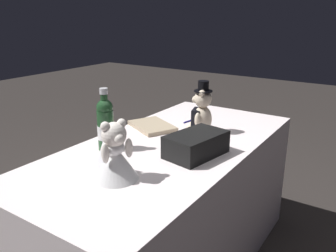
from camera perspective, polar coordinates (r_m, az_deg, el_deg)
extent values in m
cube|color=white|center=(1.93, 0.00, -13.27)|extent=(1.62, 0.77, 0.73)
ellipsoid|color=beige|center=(1.94, 5.61, 1.11)|extent=(0.11, 0.10, 0.15)
cube|color=black|center=(1.94, 4.71, 1.19)|extent=(0.11, 0.07, 0.11)
sphere|color=beige|center=(1.91, 5.72, 4.41)|extent=(0.10, 0.10, 0.10)
sphere|color=beige|center=(1.92, 4.52, 4.34)|extent=(0.04, 0.04, 0.04)
sphere|color=beige|center=(1.93, 5.94, 5.73)|extent=(0.04, 0.04, 0.04)
sphere|color=beige|center=(1.87, 5.56, 5.32)|extent=(0.04, 0.04, 0.04)
ellipsoid|color=beige|center=(1.99, 5.55, 1.93)|extent=(0.03, 0.03, 0.08)
ellipsoid|color=beige|center=(1.88, 4.85, 0.96)|extent=(0.03, 0.03, 0.08)
sphere|color=beige|center=(1.99, 4.06, 0.11)|extent=(0.05, 0.05, 0.05)
sphere|color=beige|center=(1.93, 3.66, -0.44)|extent=(0.05, 0.05, 0.05)
cylinder|color=black|center=(1.90, 5.76, 5.70)|extent=(0.10, 0.10, 0.01)
cylinder|color=black|center=(1.89, 5.79, 6.56)|extent=(0.06, 0.06, 0.05)
cone|color=white|center=(1.41, -8.58, -5.77)|extent=(0.18, 0.18, 0.14)
ellipsoid|color=white|center=(1.39, -8.69, -3.47)|extent=(0.08, 0.07, 0.06)
sphere|color=silver|center=(1.37, -8.80, -1.38)|extent=(0.10, 0.10, 0.10)
sphere|color=silver|center=(1.34, -8.01, -2.13)|extent=(0.04, 0.04, 0.04)
sphere|color=silver|center=(1.34, -10.21, -0.07)|extent=(0.04, 0.04, 0.04)
sphere|color=silver|center=(1.37, -7.58, 0.44)|extent=(0.04, 0.04, 0.04)
ellipsoid|color=silver|center=(1.35, -10.20, -4.43)|extent=(0.03, 0.03, 0.08)
ellipsoid|color=silver|center=(1.39, -6.39, -3.57)|extent=(0.03, 0.03, 0.08)
cone|color=white|center=(1.44, -9.59, -3.58)|extent=(0.19, 0.20, 0.19)
cylinder|color=#204726|center=(1.71, -10.08, -0.64)|extent=(0.08, 0.08, 0.20)
sphere|color=#204726|center=(1.67, -10.29, 2.98)|extent=(0.08, 0.08, 0.08)
cylinder|color=#204726|center=(1.66, -10.39, 4.62)|extent=(0.03, 0.03, 0.08)
cylinder|color=silver|center=(1.66, -10.44, 5.62)|extent=(0.04, 0.04, 0.03)
cylinder|color=white|center=(1.71, -10.06, -0.95)|extent=(0.08, 0.08, 0.07)
cylinder|color=navy|center=(2.15, 3.74, 0.93)|extent=(0.13, 0.03, 0.01)
cone|color=silver|center=(2.10, 2.57, 0.54)|extent=(0.01, 0.01, 0.01)
cube|color=black|center=(1.63, 4.61, -3.01)|extent=(0.32, 0.23, 0.11)
cube|color=#B7B7BF|center=(1.61, 7.53, -3.43)|extent=(0.04, 0.01, 0.03)
cube|color=tan|center=(2.02, -2.59, 0.00)|extent=(0.29, 0.33, 0.02)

